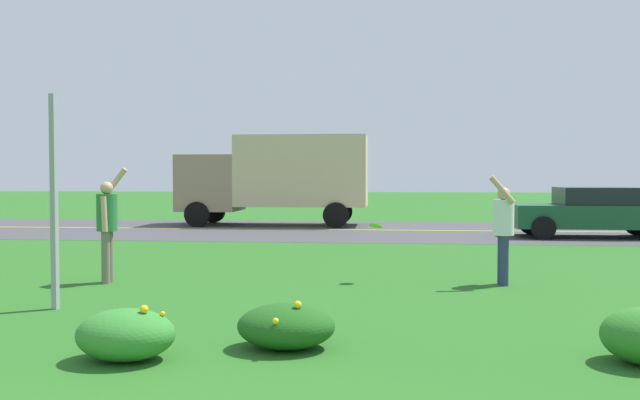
# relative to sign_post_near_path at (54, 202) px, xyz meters

# --- Properties ---
(ground_plane) EXTENTS (120.00, 120.00, 0.00)m
(ground_plane) POSITION_rel_sign_post_near_path_xyz_m (2.74, 3.98, -1.44)
(ground_plane) COLOR #26601E
(highway_strip) EXTENTS (120.00, 8.59, 0.01)m
(highway_strip) POSITION_rel_sign_post_near_path_xyz_m (2.74, 13.60, -1.44)
(highway_strip) COLOR #424244
(highway_strip) RESTS_ON ground
(highway_center_stripe) EXTENTS (120.00, 0.16, 0.00)m
(highway_center_stripe) POSITION_rel_sign_post_near_path_xyz_m (2.74, 13.60, -1.43)
(highway_center_stripe) COLOR yellow
(highway_center_stripe) RESTS_ON ground
(daylily_clump_front_center) EXTENTS (0.97, 0.79, 0.55)m
(daylily_clump_front_center) POSITION_rel_sign_post_near_path_xyz_m (1.92, -2.36, -1.19)
(daylily_clump_front_center) COLOR #337F2D
(daylily_clump_front_center) RESTS_ON ground
(daylily_clump_mid_center) EXTENTS (1.02, 0.85, 0.52)m
(daylily_clump_mid_center) POSITION_rel_sign_post_near_path_xyz_m (3.40, -1.75, -1.21)
(daylily_clump_mid_center) COLOR #1E5619
(daylily_clump_mid_center) RESTS_ON ground
(sign_post_near_path) EXTENTS (0.07, 0.10, 2.88)m
(sign_post_near_path) POSITION_rel_sign_post_near_path_xyz_m (0.00, 0.00, 0.00)
(sign_post_near_path) COLOR #93969B
(sign_post_near_path) RESTS_ON ground
(person_thrower_green_shirt) EXTENTS (0.44, 0.50, 1.93)m
(person_thrower_green_shirt) POSITION_rel_sign_post_near_path_xyz_m (-0.22, 2.23, -0.42)
(person_thrower_green_shirt) COLOR #287038
(person_thrower_green_shirt) RESTS_ON ground
(person_catcher_white_shirt) EXTENTS (0.44, 0.50, 1.80)m
(person_catcher_white_shirt) POSITION_rel_sign_post_near_path_xyz_m (6.32, 2.67, -0.48)
(person_catcher_white_shirt) COLOR silver
(person_catcher_white_shirt) RESTS_ON ground
(frisbee_lime) EXTENTS (0.24, 0.23, 0.14)m
(frisbee_lime) POSITION_rel_sign_post_near_path_xyz_m (4.24, 2.81, -0.49)
(frisbee_lime) COLOR #8CD133
(car_dark_green_center_left) EXTENTS (4.50, 2.00, 1.45)m
(car_dark_green_center_left) POSITION_rel_sign_post_near_path_xyz_m (10.31, 11.67, -0.70)
(car_dark_green_center_left) COLOR #194C2D
(car_dark_green_center_left) RESTS_ON ground
(box_truck_tan) EXTENTS (6.70, 2.46, 3.20)m
(box_truck_tan) POSITION_rel_sign_post_near_path_xyz_m (0.46, 15.54, 0.36)
(box_truck_tan) COLOR #937F60
(box_truck_tan) RESTS_ON ground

